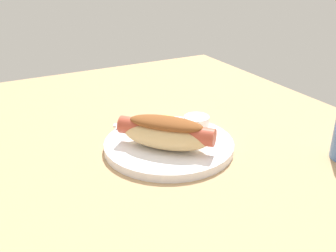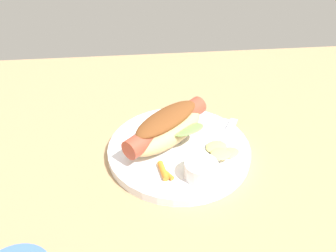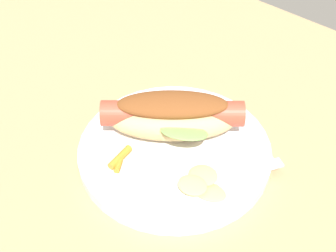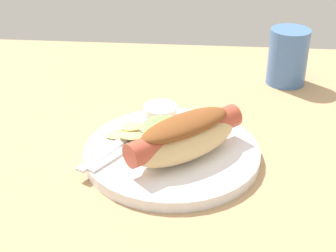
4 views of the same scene
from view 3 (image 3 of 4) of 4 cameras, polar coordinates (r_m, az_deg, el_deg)
The scene contains 8 objects.
ground_plane at distance 59.49cm, azimuth -0.39°, elevation -5.21°, with size 120.00×90.00×1.80cm, color tan.
plate at distance 59.36cm, azimuth 0.54°, elevation -2.93°, with size 25.23×25.23×1.60cm, color white.
hot_dog at distance 58.20cm, azimuth 0.59°, elevation 1.37°, with size 17.00×16.36×6.11cm.
sauce_ramekin at distance 52.70cm, azimuth -2.89°, elevation -7.29°, with size 5.25×5.25×2.79cm, color white.
fork at distance 56.31cm, azimuth 6.55°, elevation -5.11°, with size 8.98×12.96×0.40cm.
knife at distance 55.61cm, azimuth 8.39°, elevation -6.21°, with size 13.09×1.40×0.36cm, color silver.
chips_pile at distance 53.64cm, azimuth 4.33°, elevation -7.33°, with size 6.32×6.09×1.43cm.
carrot_garnish at distance 56.72cm, azimuth -6.16°, elevation -4.21°, with size 2.46×4.06×0.98cm.
Camera 3 is at (-27.06, 28.61, 43.69)cm, focal length 47.95 mm.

